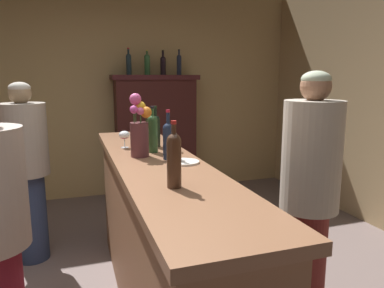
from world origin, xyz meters
The scene contains 18 objects.
wall_back centered at (0.00, 2.93, 1.41)m, with size 5.97×0.12×2.83m, color tan.
bar_counter centered at (0.40, 0.15, 0.54)m, with size 0.53×2.53×1.07m.
display_cabinet centered at (0.95, 2.65, 0.84)m, with size 1.11×0.38×1.60m.
wine_bottle_malbec centered at (0.35, -0.41, 1.21)m, with size 0.07×0.07×0.31m.
wine_bottle_chardonnay centered at (0.47, 0.17, 1.19)m, with size 0.07×0.07×0.31m.
wine_bottle_riesling centered at (0.43, 0.41, 1.21)m, with size 0.07×0.07×0.32m.
wine_bottle_syrah centered at (0.49, 0.61, 1.20)m, with size 0.07×0.07×0.30m.
wine_glass_front centered at (0.49, 1.06, 1.16)m, with size 0.08×0.08×0.13m.
wine_glass_mid centered at (0.26, 0.63, 1.15)m, with size 0.08×0.08×0.13m.
wine_glass_rear centered at (0.56, 0.40, 1.16)m, with size 0.07×0.07×0.14m.
flower_arrangement centered at (0.32, 0.30, 1.24)m, with size 0.14×0.12×0.41m.
cheese_plate centered at (0.54, 0.04, 1.07)m, with size 0.18×0.18×0.01m, color white.
display_bottle_left centered at (0.63, 2.65, 1.75)m, with size 0.07×0.07×0.33m.
display_bottle_midleft centered at (0.86, 2.65, 1.75)m, with size 0.07×0.07×0.31m.
display_bottle_center centered at (1.07, 2.65, 1.74)m, with size 0.07×0.07×0.31m.
display_bottle_midright centered at (1.28, 2.65, 1.75)m, with size 0.06×0.06×0.33m.
patron_in_navy centered at (-0.48, 1.27, 0.83)m, with size 0.38×0.38×1.54m.
bartender centered at (1.20, -0.28, 0.88)m, with size 0.34×0.34×1.61m.
Camera 1 is at (-0.09, -1.97, 1.57)m, focal length 33.77 mm.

